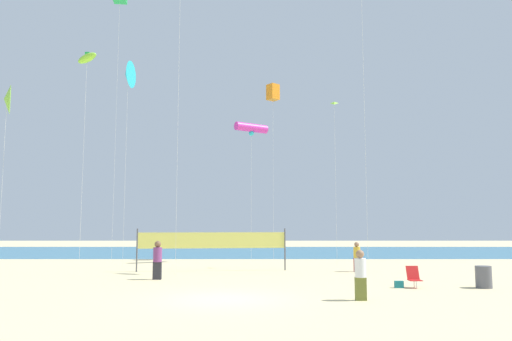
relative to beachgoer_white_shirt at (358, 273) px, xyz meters
The scene contains 15 objects.
ground_plane 4.93m from the beachgoer_white_shirt, behind, with size 120.00×120.00×0.00m, color beige.
ocean_band 30.35m from the beachgoer_white_shirt, 99.17° to the left, with size 120.00×20.00×0.01m, color teal.
beachgoer_white_shirt is the anchor object (origin of this frame).
beachgoer_plum_shirt 10.60m from the beachgoer_white_shirt, 142.71° to the left, with size 0.42×0.42×1.84m.
beachgoer_mustard_shirt 10.49m from the beachgoer_white_shirt, 79.00° to the left, with size 0.38×0.38×1.65m.
folding_beach_chair 4.57m from the beachgoer_white_shirt, 49.16° to the left, with size 0.52×0.65×0.89m.
trash_barrel 6.75m from the beachgoer_white_shirt, 29.52° to the left, with size 0.65×0.65×0.91m, color #595960.
volleyball_net 12.33m from the beachgoer_white_shirt, 120.04° to the left, with size 8.43×1.13×2.40m.
beach_handbag 4.15m from the beachgoer_white_shirt, 55.38° to the left, with size 0.36×0.18×0.29m, color #19727A.
kite_orange_box 22.89m from the beachgoer_white_shirt, 96.92° to the left, with size 1.07×1.07×13.42m.
kite_lime_delta 21.06m from the beachgoer_white_shirt, 153.62° to the left, with size 0.99×1.60×10.24m.
kite_magenta_tube 19.37m from the beachgoer_white_shirt, 103.33° to the left, with size 2.46×1.90×9.82m.
kite_lime_inflatable 19.14m from the beachgoer_white_shirt, 146.03° to the left, with size 1.41×0.97×12.20m.
kite_lime_diamond 15.49m from the beachgoer_white_shirt, 84.27° to the left, with size 0.44×0.43×10.41m.
kite_cyan_delta 20.81m from the beachgoer_white_shirt, 132.63° to the left, with size 0.58×1.77×13.04m.
Camera 1 is at (1.16, -17.64, 2.66)m, focal length 34.17 mm.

